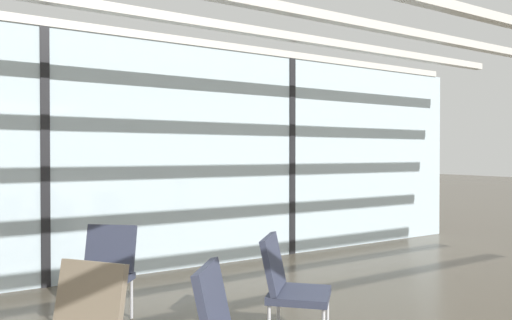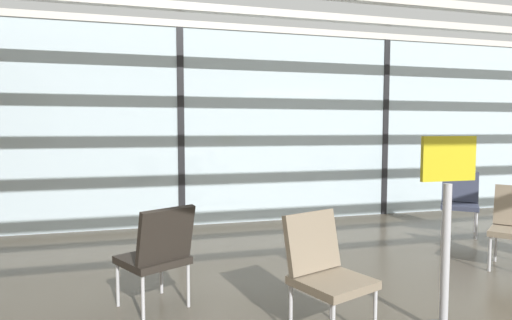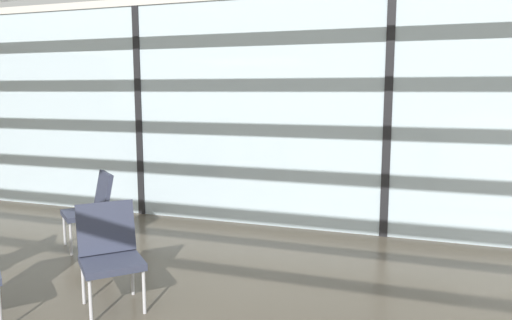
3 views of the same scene
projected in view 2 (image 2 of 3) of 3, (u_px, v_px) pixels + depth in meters
glass_curtain_wall at (384, 128)px, 7.46m from camera, size 14.00×0.08×3.01m
window_mullion_0 at (181, 128)px, 6.55m from camera, size 0.10×0.12×3.01m
window_mullion_1 at (384, 128)px, 7.46m from camera, size 0.10×0.12×3.01m
parked_airplane at (261, 112)px, 11.63m from camera, size 12.63×3.90×3.90m
lounge_chair_1 at (460, 199)px, 6.14m from camera, size 0.71×0.71×0.87m
lounge_chair_2 at (324, 266)px, 3.12m from camera, size 0.63×0.66×0.87m
lounge_chair_3 at (158, 251)px, 3.51m from camera, size 0.67×0.69×0.87m
info_sign at (446, 242)px, 3.09m from camera, size 0.44×0.32×1.44m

